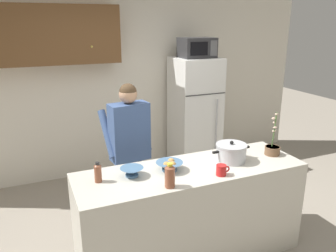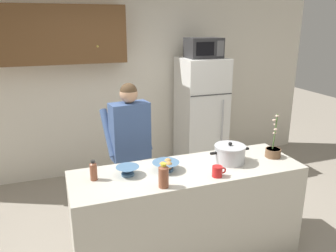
{
  "view_description": "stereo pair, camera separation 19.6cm",
  "coord_description": "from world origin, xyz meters",
  "px_view_note": "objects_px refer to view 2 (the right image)",
  "views": [
    {
      "loc": [
        -1.3,
        -2.51,
        2.21
      ],
      "look_at": [
        0.0,
        0.55,
        1.17
      ],
      "focal_mm": 35.99,
      "sensor_mm": 36.0,
      "label": 1
    },
    {
      "loc": [
        -1.12,
        -2.58,
        2.21
      ],
      "look_at": [
        0.0,
        0.55,
        1.17
      ],
      "focal_mm": 35.99,
      "sensor_mm": 36.0,
      "label": 2
    }
  ],
  "objects_px": {
    "bottle_near_edge": "(93,170)",
    "potted_orchid": "(273,151)",
    "microwave": "(204,48)",
    "cooking_pot": "(230,154)",
    "coffee_mug": "(218,171)",
    "bottle_mid_counter": "(164,176)",
    "bread_bowl": "(166,165)",
    "refrigerator": "(201,115)",
    "person_near_pot": "(130,139)",
    "empty_bowl": "(128,170)"
  },
  "relations": [
    {
      "from": "person_near_pot",
      "to": "bread_bowl",
      "type": "bearing_deg",
      "value": -77.54
    },
    {
      "from": "bread_bowl",
      "to": "bottle_near_edge",
      "type": "bearing_deg",
      "value": 177.45
    },
    {
      "from": "bottle_near_edge",
      "to": "potted_orchid",
      "type": "distance_m",
      "value": 1.74
    },
    {
      "from": "person_near_pot",
      "to": "bottle_near_edge",
      "type": "bearing_deg",
      "value": -124.84
    },
    {
      "from": "cooking_pot",
      "to": "empty_bowl",
      "type": "xyz_separation_m",
      "value": [
        -0.98,
        0.05,
        -0.04
      ]
    },
    {
      "from": "coffee_mug",
      "to": "potted_orchid",
      "type": "distance_m",
      "value": 0.75
    },
    {
      "from": "microwave",
      "to": "coffee_mug",
      "type": "height_order",
      "value": "microwave"
    },
    {
      "from": "potted_orchid",
      "to": "person_near_pot",
      "type": "bearing_deg",
      "value": 148.5
    },
    {
      "from": "bottle_near_edge",
      "to": "potted_orchid",
      "type": "relative_size",
      "value": 0.4
    },
    {
      "from": "microwave",
      "to": "empty_bowl",
      "type": "xyz_separation_m",
      "value": [
        -1.54,
        -1.77,
        -0.88
      ]
    },
    {
      "from": "coffee_mug",
      "to": "potted_orchid",
      "type": "xyz_separation_m",
      "value": [
        0.72,
        0.21,
        0.02
      ]
    },
    {
      "from": "cooking_pot",
      "to": "bottle_near_edge",
      "type": "relative_size",
      "value": 2.31
    },
    {
      "from": "coffee_mug",
      "to": "bread_bowl",
      "type": "bearing_deg",
      "value": 145.09
    },
    {
      "from": "microwave",
      "to": "coffee_mug",
      "type": "bearing_deg",
      "value": -111.62
    },
    {
      "from": "refrigerator",
      "to": "coffee_mug",
      "type": "xyz_separation_m",
      "value": [
        -0.81,
        -2.07,
        0.11
      ]
    },
    {
      "from": "person_near_pot",
      "to": "cooking_pot",
      "type": "height_order",
      "value": "person_near_pot"
    },
    {
      "from": "empty_bowl",
      "to": "microwave",
      "type": "bearing_deg",
      "value": 48.93
    },
    {
      "from": "coffee_mug",
      "to": "bottle_near_edge",
      "type": "relative_size",
      "value": 0.74
    },
    {
      "from": "bread_bowl",
      "to": "potted_orchid",
      "type": "relative_size",
      "value": 0.56
    },
    {
      "from": "refrigerator",
      "to": "bottle_near_edge",
      "type": "relative_size",
      "value": 9.69
    },
    {
      "from": "refrigerator",
      "to": "bottle_near_edge",
      "type": "distance_m",
      "value": 2.56
    },
    {
      "from": "person_near_pot",
      "to": "bottle_near_edge",
      "type": "relative_size",
      "value": 9.12
    },
    {
      "from": "bread_bowl",
      "to": "person_near_pot",
      "type": "bearing_deg",
      "value": 102.46
    },
    {
      "from": "bottle_mid_counter",
      "to": "microwave",
      "type": "bearing_deg",
      "value": 57.66
    },
    {
      "from": "potted_orchid",
      "to": "bread_bowl",
      "type": "bearing_deg",
      "value": 177.08
    },
    {
      "from": "microwave",
      "to": "bottle_mid_counter",
      "type": "relative_size",
      "value": 2.32
    },
    {
      "from": "bread_bowl",
      "to": "cooking_pot",
      "type": "bearing_deg",
      "value": -2.36
    },
    {
      "from": "refrigerator",
      "to": "bread_bowl",
      "type": "height_order",
      "value": "refrigerator"
    },
    {
      "from": "microwave",
      "to": "person_near_pot",
      "type": "distance_m",
      "value": 1.92
    },
    {
      "from": "microwave",
      "to": "bottle_near_edge",
      "type": "bearing_deg",
      "value": -136.15
    },
    {
      "from": "refrigerator",
      "to": "cooking_pot",
      "type": "bearing_deg",
      "value": -106.99
    },
    {
      "from": "microwave",
      "to": "potted_orchid",
      "type": "xyz_separation_m",
      "value": [
        -0.09,
        -1.84,
        -0.86
      ]
    },
    {
      "from": "cooking_pot",
      "to": "potted_orchid",
      "type": "xyz_separation_m",
      "value": [
        0.47,
        -0.03,
        -0.02
      ]
    },
    {
      "from": "person_near_pot",
      "to": "cooking_pot",
      "type": "bearing_deg",
      "value": -43.21
    },
    {
      "from": "refrigerator",
      "to": "empty_bowl",
      "type": "xyz_separation_m",
      "value": [
        -1.54,
        -1.79,
        0.11
      ]
    },
    {
      "from": "bottle_near_edge",
      "to": "bottle_mid_counter",
      "type": "height_order",
      "value": "bottle_mid_counter"
    },
    {
      "from": "coffee_mug",
      "to": "empty_bowl",
      "type": "relative_size",
      "value": 0.64
    },
    {
      "from": "person_near_pot",
      "to": "potted_orchid",
      "type": "bearing_deg",
      "value": -31.5
    },
    {
      "from": "coffee_mug",
      "to": "empty_bowl",
      "type": "distance_m",
      "value": 0.78
    },
    {
      "from": "microwave",
      "to": "cooking_pot",
      "type": "height_order",
      "value": "microwave"
    },
    {
      "from": "microwave",
      "to": "bottle_near_edge",
      "type": "distance_m",
      "value": 2.67
    },
    {
      "from": "microwave",
      "to": "bread_bowl",
      "type": "bearing_deg",
      "value": -123.73
    },
    {
      "from": "bottle_mid_counter",
      "to": "coffee_mug",
      "type": "bearing_deg",
      "value": 3.06
    },
    {
      "from": "bread_bowl",
      "to": "empty_bowl",
      "type": "relative_size",
      "value": 1.21
    },
    {
      "from": "person_near_pot",
      "to": "coffee_mug",
      "type": "bearing_deg",
      "value": -61.27
    },
    {
      "from": "cooking_pot",
      "to": "potted_orchid",
      "type": "height_order",
      "value": "potted_orchid"
    },
    {
      "from": "refrigerator",
      "to": "cooking_pot",
      "type": "xyz_separation_m",
      "value": [
        -0.56,
        -1.83,
        0.15
      ]
    },
    {
      "from": "microwave",
      "to": "coffee_mug",
      "type": "distance_m",
      "value": 2.38
    },
    {
      "from": "refrigerator",
      "to": "bottle_mid_counter",
      "type": "xyz_separation_m",
      "value": [
        -1.32,
        -2.1,
        0.17
      ]
    },
    {
      "from": "refrigerator",
      "to": "cooking_pot",
      "type": "distance_m",
      "value": 1.92
    }
  ]
}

